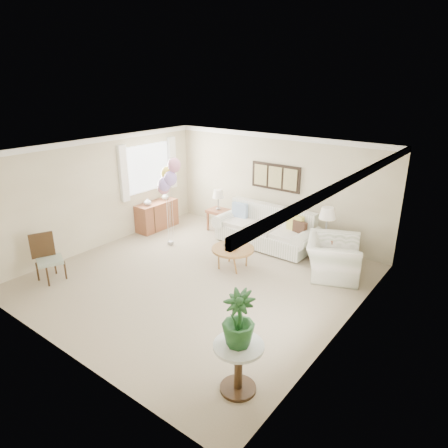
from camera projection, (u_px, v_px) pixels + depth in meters
name	position (u px, v px, depth m)	size (l,w,h in m)	color
ground_plane	(199.00, 278.00, 8.19)	(6.00, 6.00, 0.00)	tan
room_shell	(196.00, 200.00, 7.76)	(6.04, 6.04, 2.60)	beige
wall_art_triptych	(275.00, 177.00, 9.86)	(1.35, 0.06, 0.65)	black
sofa	(266.00, 231.00, 9.69)	(2.57, 0.99, 0.94)	white
end_table_left	(218.00, 213.00, 10.60)	(0.53, 0.48, 0.57)	brown
end_table_right	(325.00, 239.00, 8.85)	(0.55, 0.50, 0.60)	brown
lamp_left	(218.00, 194.00, 10.42)	(0.31, 0.31, 0.54)	gray
lamp_right	(327.00, 214.00, 8.65)	(0.36, 0.36, 0.64)	gray
coffee_table	(233.00, 250.00, 8.49)	(0.91, 0.91, 0.46)	#8B5D3A
decor_bowl	(231.00, 246.00, 8.47)	(0.29, 0.29, 0.07)	#312921
armchair	(333.00, 257.00, 8.22)	(1.20, 1.05, 0.78)	white
side_table	(238.00, 356.00, 5.09)	(0.66, 0.66, 0.71)	silver
potted_plant	(238.00, 319.00, 4.91)	(0.42, 0.42, 0.75)	#1C4622
accent_chair	(47.00, 256.00, 7.99)	(0.63, 0.62, 0.97)	gray
credenza	(157.00, 215.00, 10.75)	(0.46, 1.20, 0.74)	brown
vase_white	(148.00, 202.00, 10.34)	(0.19, 0.19, 0.20)	silver
vase_sage	(165.00, 196.00, 10.81)	(0.19, 0.19, 0.20)	#ABB3A3
balloon_cluster	(168.00, 178.00, 9.23)	(0.58, 0.47, 2.17)	gray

